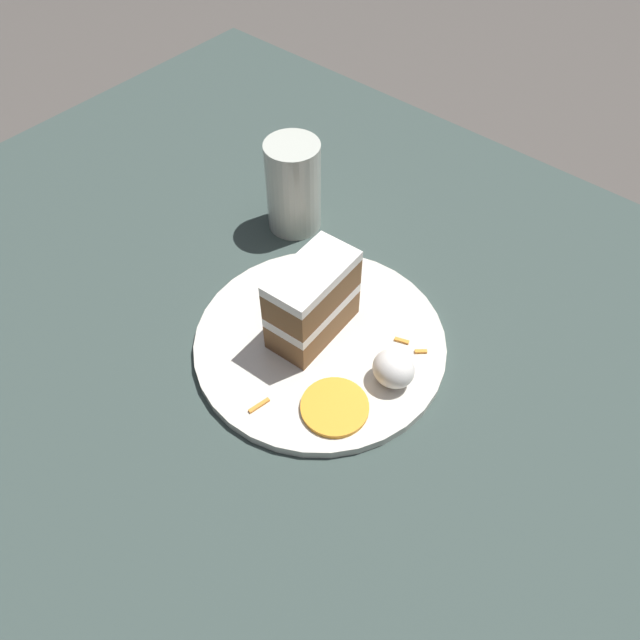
# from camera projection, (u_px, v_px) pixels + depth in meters

# --- Properties ---
(ground_plane) EXTENTS (6.00, 6.00, 0.00)m
(ground_plane) POSITION_uv_depth(u_px,v_px,m) (275.00, 346.00, 0.71)
(ground_plane) COLOR #4C4742
(ground_plane) RESTS_ON ground
(dining_table) EXTENTS (1.11, 0.96, 0.02)m
(dining_table) POSITION_uv_depth(u_px,v_px,m) (275.00, 340.00, 0.70)
(dining_table) COLOR #384742
(dining_table) RESTS_ON ground
(plate) EXTENTS (0.27, 0.27, 0.01)m
(plate) POSITION_uv_depth(u_px,v_px,m) (320.00, 342.00, 0.68)
(plate) COLOR silver
(plate) RESTS_ON dining_table
(cake_slice) EXTENTS (0.06, 0.10, 0.09)m
(cake_slice) POSITION_uv_depth(u_px,v_px,m) (312.00, 301.00, 0.65)
(cake_slice) COLOR brown
(cake_slice) RESTS_ON plate
(cream_dollop) EXTENTS (0.04, 0.04, 0.04)m
(cream_dollop) POSITION_uv_depth(u_px,v_px,m) (394.00, 369.00, 0.62)
(cream_dollop) COLOR white
(cream_dollop) RESTS_ON plate
(orange_garnish) EXTENTS (0.07, 0.07, 0.01)m
(orange_garnish) POSITION_uv_depth(u_px,v_px,m) (335.00, 407.00, 0.61)
(orange_garnish) COLOR orange
(orange_garnish) RESTS_ON plate
(carrot_shreds_scatter) EXTENTS (0.18, 0.18, 0.00)m
(carrot_shreds_scatter) POSITION_uv_depth(u_px,v_px,m) (332.00, 346.00, 0.66)
(carrot_shreds_scatter) COLOR orange
(carrot_shreds_scatter) RESTS_ON plate
(drinking_glass) EXTENTS (0.07, 0.07, 0.12)m
(drinking_glass) POSITION_uv_depth(u_px,v_px,m) (294.00, 192.00, 0.77)
(drinking_glass) COLOR beige
(drinking_glass) RESTS_ON dining_table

